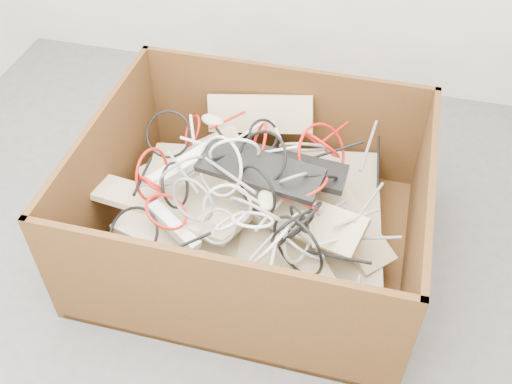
% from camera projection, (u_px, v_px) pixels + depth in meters
% --- Properties ---
extents(ground, '(3.00, 3.00, 0.00)m').
position_uv_depth(ground, '(187.00, 272.00, 2.44)').
color(ground, '#4C4B4E').
rests_on(ground, ground).
extents(cardboard_box, '(1.29, 1.07, 0.58)m').
position_uv_depth(cardboard_box, '(250.00, 222.00, 2.45)').
color(cardboard_box, '#411E10').
rests_on(cardboard_box, ground).
extents(keyboard_pile, '(1.23, 1.01, 0.35)m').
position_uv_depth(keyboard_pile, '(259.00, 197.00, 2.34)').
color(keyboard_pile, tan).
rests_on(keyboard_pile, cardboard_box).
extents(mice_scatter, '(0.66, 0.75, 0.16)m').
position_uv_depth(mice_scatter, '(239.00, 183.00, 2.30)').
color(mice_scatter, '#BDB698').
rests_on(mice_scatter, keyboard_pile).
extents(power_strip_left, '(0.27, 0.27, 0.13)m').
position_uv_depth(power_strip_left, '(187.00, 163.00, 2.34)').
color(power_strip_left, white).
rests_on(power_strip_left, keyboard_pile).
extents(power_strip_right, '(0.24, 0.17, 0.08)m').
position_uv_depth(power_strip_right, '(174.00, 226.00, 2.19)').
color(power_strip_right, white).
rests_on(power_strip_right, keyboard_pile).
extents(vga_plug, '(0.06, 0.06, 0.03)m').
position_uv_depth(vga_plug, '(344.00, 216.00, 2.20)').
color(vga_plug, '#0B17AD').
rests_on(vga_plug, keyboard_pile).
extents(cable_tangle, '(1.15, 0.95, 0.42)m').
position_uv_depth(cable_tangle, '(250.00, 187.00, 2.22)').
color(cable_tangle, black).
rests_on(cable_tangle, keyboard_pile).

